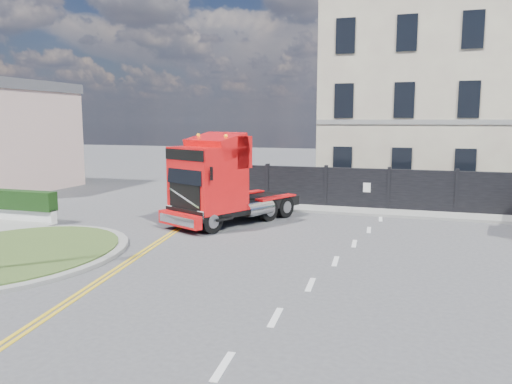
% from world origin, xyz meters
% --- Properties ---
extents(ground, '(120.00, 120.00, 0.00)m').
position_xyz_m(ground, '(0.00, 0.00, 0.00)').
color(ground, '#424244').
rests_on(ground, ground).
extents(traffic_island, '(6.80, 6.80, 0.17)m').
position_xyz_m(traffic_island, '(-7.00, -3.00, 0.08)').
color(traffic_island, gray).
rests_on(traffic_island, ground).
extents(hoarding_fence, '(18.80, 0.25, 2.00)m').
position_xyz_m(hoarding_fence, '(6.55, 9.00, 1.00)').
color(hoarding_fence, black).
rests_on(hoarding_fence, ground).
extents(georgian_building, '(12.30, 10.30, 12.80)m').
position_xyz_m(georgian_building, '(6.00, 16.50, 5.77)').
color(georgian_building, beige).
rests_on(georgian_building, ground).
extents(pavement_far, '(20.00, 1.60, 0.12)m').
position_xyz_m(pavement_far, '(6.00, 8.10, 0.06)').
color(pavement_far, gray).
rests_on(pavement_far, ground).
extents(truck, '(4.68, 6.49, 3.66)m').
position_xyz_m(truck, '(-2.50, 3.60, 1.64)').
color(truck, black).
rests_on(truck, ground).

